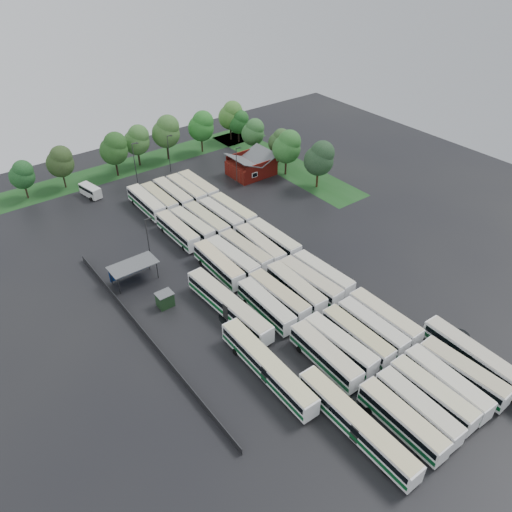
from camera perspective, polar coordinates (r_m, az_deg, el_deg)
ground at (r=82.40m, az=3.97°, el=-5.77°), size 160.00×160.00×0.00m
brick_building at (r=122.13m, az=-0.55°, el=10.11°), size 10.07×8.60×5.39m
wash_shed at (r=88.45m, az=-13.97°, el=-1.12°), size 8.20×4.20×3.58m
utility_hut at (r=82.83m, az=-10.36°, el=-4.91°), size 2.70×2.20×2.62m
grass_strip_north at (r=130.69m, az=-14.39°, el=9.85°), size 80.00×10.00×0.01m
grass_strip_east at (r=128.61m, az=3.08°, el=10.51°), size 10.00×50.00×0.01m
west_fence at (r=78.42m, az=-12.54°, el=-8.74°), size 0.10×50.00×1.20m
bus_r0c0 at (r=67.37m, az=16.34°, el=-17.53°), size 2.92×12.56×3.48m
bus_r0c1 at (r=69.18m, az=18.01°, el=-16.13°), size 3.07×12.44×3.44m
bus_r0c2 at (r=71.18m, az=19.51°, el=-14.63°), size 2.69×12.43×3.46m
bus_r0c3 at (r=73.02m, az=20.96°, el=-13.40°), size 3.19×12.76×3.53m
bus_r0c4 at (r=75.12m, az=22.61°, el=-12.21°), size 3.18×12.80×3.54m
bus_r1c0 at (r=72.42m, az=7.91°, el=-11.18°), size 3.12×12.76×3.53m
bus_r1c1 at (r=74.24m, az=9.58°, el=-9.96°), size 3.01×12.55×3.47m
bus_r1c2 at (r=75.92m, az=11.50°, el=-8.99°), size 2.73×12.44×3.46m
bus_r1c3 at (r=77.89m, az=13.15°, el=-7.92°), size 2.64×12.27×3.41m
bus_r1c4 at (r=79.78m, az=14.47°, el=-6.86°), size 2.76×12.66×3.52m
bus_r2c0 at (r=79.48m, az=1.16°, el=-5.70°), size 2.97×12.44×3.44m
bus_r2c1 at (r=81.23m, az=2.64°, el=-4.63°), size 2.94×12.68×3.51m
bus_r2c2 at (r=82.96m, az=4.57°, el=-3.70°), size 3.15×12.88×3.56m
bus_r2c3 at (r=84.51m, az=6.20°, el=-2.95°), size 3.34×12.99×3.59m
bus_r2c4 at (r=86.49m, az=7.66°, el=-2.11°), size 3.15×12.50×3.45m
bus_r3c0 at (r=88.12m, az=-4.29°, el=-0.99°), size 3.06×12.95×3.59m
bus_r3c1 at (r=89.44m, az=-2.69°, el=-0.31°), size 3.27×12.88×3.55m
bus_r3c2 at (r=91.25m, az=-1.17°, el=0.51°), size 3.06×12.63×3.49m
bus_r3c3 at (r=92.68m, az=0.48°, el=1.15°), size 3.21×12.78×3.53m
bus_r3c4 at (r=94.54m, az=2.09°, el=1.89°), size 2.87×12.70×3.53m
bus_r4c0 at (r=98.28m, az=-8.94°, el=2.87°), size 2.70×12.60×3.51m
bus_r4c1 at (r=99.56m, az=-7.29°, el=3.46°), size 3.19×12.38×3.41m
bus_r4c2 at (r=100.49m, az=-5.68°, el=3.97°), size 3.01×12.90×3.57m
bus_r4c3 at (r=102.18m, az=-4.04°, el=4.59°), size 2.94×12.43×3.44m
bus_r4c4 at (r=103.66m, az=-2.61°, el=5.16°), size 3.06×12.66×3.50m
bus_r5c0 at (r=109.08m, az=-12.43°, el=5.99°), size 2.89×12.94×3.59m
bus_r5c1 at (r=109.93m, az=-10.96°, el=6.39°), size 2.69×12.44×3.46m
bus_r5c2 at (r=111.07m, az=-9.45°, el=6.93°), size 2.76×12.92×3.60m
bus_r5c3 at (r=112.29m, az=-7.93°, el=7.41°), size 2.82×12.89×3.58m
bus_r5c4 at (r=113.66m, az=-6.62°, el=7.88°), size 2.84×12.86×3.57m
artic_bus_west_a at (r=65.73m, az=11.38°, el=-18.29°), size 2.87×18.64×3.45m
artic_bus_west_b at (r=79.53m, az=-3.14°, el=-5.65°), size 3.48×19.25×3.55m
artic_bus_west_c at (r=70.38m, az=1.31°, el=-12.51°), size 3.04×18.86×3.49m
artic_bus_east at (r=77.57m, az=24.52°, el=-11.05°), size 3.18×18.65×3.45m
minibus at (r=118.46m, az=-18.41°, el=7.12°), size 3.24×6.15×2.55m
tree_north_0 at (r=120.97m, az=-25.15°, el=8.44°), size 5.43×5.43×9.00m
tree_north_1 at (r=122.24m, az=-21.45°, el=10.05°), size 6.13×6.13×10.16m
tree_north_2 at (r=123.95m, az=-15.89°, el=11.77°), size 6.61×6.61×10.94m
tree_north_3 at (r=128.22m, az=-13.42°, el=12.80°), size 6.32×6.32×10.47m
tree_north_4 at (r=129.98m, az=-10.19°, el=13.86°), size 7.00×7.00×11.59m
tree_north_5 at (r=133.23m, az=-6.24°, el=14.58°), size 6.66×6.66×11.02m
tree_north_6 at (r=140.43m, az=-2.87°, el=15.79°), size 6.53×6.53×10.82m
tree_east_0 at (r=114.89m, az=7.32°, el=11.04°), size 6.76×6.76×11.19m
tree_east_1 at (r=120.24m, az=3.61°, el=12.39°), size 6.73×6.73×11.14m
tree_east_2 at (r=127.02m, az=2.73°, el=12.99°), size 5.34×5.34×8.84m
tree_east_3 at (r=130.94m, az=-0.29°, el=14.00°), size 5.86×5.86×9.70m
tree_east_4 at (r=139.16m, az=-1.94°, el=15.07°), size 5.37×5.35×8.86m
lamp_post_ne at (r=115.66m, az=-2.20°, el=10.47°), size 1.42×0.28×9.21m
lamp_post_nw at (r=90.02m, az=-12.19°, el=1.92°), size 1.49×0.29×9.68m
lamp_post_back_w at (r=117.79m, az=-13.64°, el=10.40°), size 1.63×0.32×10.61m
lamp_post_back_e at (r=123.62m, az=-9.90°, el=11.70°), size 1.43×0.28×9.30m
puddle_0 at (r=70.62m, az=11.71°, el=-15.72°), size 5.40×5.40×0.01m
puddle_1 at (r=76.08m, az=19.03°, el=-12.55°), size 3.61×3.61×0.01m
puddle_2 at (r=80.48m, az=-2.55°, el=-6.91°), size 4.90×4.90×0.01m
puddle_3 at (r=85.30m, az=9.25°, el=-4.54°), size 4.95×4.95×0.01m
puddle_4 at (r=83.43m, az=22.29°, el=-8.36°), size 2.97×2.97×0.01m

